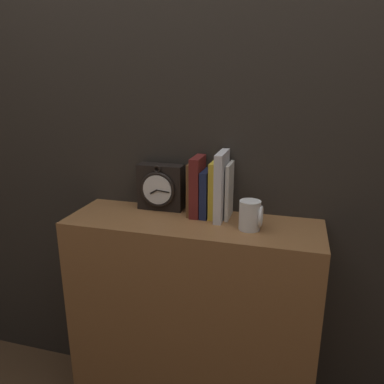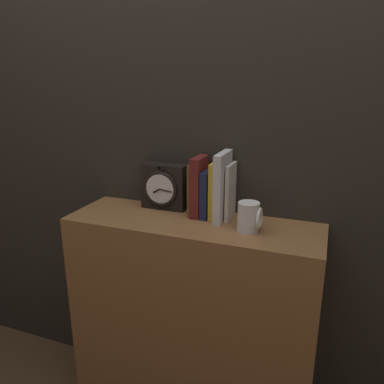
% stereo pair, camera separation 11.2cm
% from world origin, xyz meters
% --- Properties ---
extents(wall_back, '(6.00, 0.05, 2.60)m').
position_xyz_m(wall_back, '(0.00, 0.17, 1.30)').
color(wall_back, '#2D2823').
rests_on(wall_back, ground_plane).
extents(bookshelf, '(0.93, 0.30, 0.87)m').
position_xyz_m(bookshelf, '(0.00, 0.00, 0.43)').
color(bookshelf, '#936038').
rests_on(bookshelf, ground_plane).
extents(clock, '(0.18, 0.08, 0.19)m').
position_xyz_m(clock, '(-0.16, 0.10, 0.96)').
color(clock, black).
rests_on(clock, bookshelf).
extents(book_slot0_brown, '(0.01, 0.11, 0.20)m').
position_xyz_m(book_slot0_brown, '(-0.02, 0.08, 0.97)').
color(book_slot0_brown, brown).
rests_on(book_slot0_brown, bookshelf).
extents(book_slot1_maroon, '(0.04, 0.12, 0.22)m').
position_xyz_m(book_slot1_maroon, '(0.00, 0.08, 0.98)').
color(book_slot1_maroon, maroon).
rests_on(book_slot1_maroon, bookshelf).
extents(book_slot2_navy, '(0.03, 0.12, 0.18)m').
position_xyz_m(book_slot2_navy, '(0.03, 0.08, 0.96)').
color(book_slot2_navy, '#1C2449').
rests_on(book_slot2_navy, bookshelf).
extents(book_slot3_yellow, '(0.02, 0.12, 0.21)m').
position_xyz_m(book_slot3_yellow, '(0.06, 0.08, 0.97)').
color(book_slot3_yellow, gold).
rests_on(book_slot3_yellow, bookshelf).
extents(book_slot4_white, '(0.03, 0.15, 0.25)m').
position_xyz_m(book_slot4_white, '(0.09, 0.06, 0.99)').
color(book_slot4_white, silver).
rests_on(book_slot4_white, bookshelf).
extents(book_slot5_white, '(0.01, 0.11, 0.21)m').
position_xyz_m(book_slot5_white, '(0.12, 0.08, 0.97)').
color(book_slot5_white, silver).
rests_on(book_slot5_white, bookshelf).
extents(mug, '(0.08, 0.07, 0.10)m').
position_xyz_m(mug, '(0.21, -0.02, 0.92)').
color(mug, white).
rests_on(mug, bookshelf).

